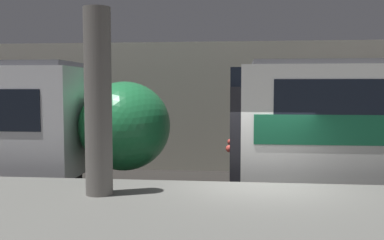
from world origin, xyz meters
TOP-DOWN VIEW (x-y plane):
  - ground_plane at (0.00, 0.00)m, footprint 120.00×120.00m
  - station_rear_barrier at (0.00, 7.02)m, footprint 50.00×0.15m
  - support_pillar_near at (-2.99, -1.35)m, footprint 0.49×0.49m

SIDE VIEW (x-z plane):
  - ground_plane at x=0.00m, z-range 0.00..0.00m
  - station_rear_barrier at x=0.00m, z-range 0.00..4.70m
  - support_pillar_near at x=-2.99m, z-range 1.10..4.50m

